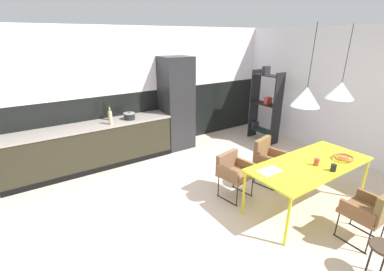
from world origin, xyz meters
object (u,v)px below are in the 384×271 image
object	(u,v)px
refrigerator_column	(176,104)
armchair_near_window	(267,156)
mug_short_terracotta	(334,168)
armchair_far_side	(373,209)
bottle_vinegar_dark	(110,114)
bottle_wine_green	(110,118)
cooking_pot	(129,116)
armchair_by_stool	(233,168)
pendant_lamp_over_table_near	(306,97)
open_shelf_unit	(265,104)
pendant_lamp_over_table_far	(341,91)
dining_table	(310,166)
side_stool	(384,250)
fruit_bowl	(343,157)
open_book	(270,171)
mug_white_ceramic	(317,162)

from	to	relation	value
refrigerator_column	armchair_near_window	distance (m)	2.41
refrigerator_column	mug_short_terracotta	xyz separation A→B (m)	(0.46, -3.47, -0.25)
armchair_far_side	bottle_vinegar_dark	bearing A→B (deg)	113.77
mug_short_terracotta	bottle_wine_green	bearing A→B (deg)	121.70
armchair_far_side	bottle_wine_green	distance (m)	4.37
mug_short_terracotta	cooking_pot	world-z (taller)	cooking_pot
armchair_by_stool	pendant_lamp_over_table_near	size ratio (longest dim) A/B	0.74
open_shelf_unit	bottle_vinegar_dark	bearing A→B (deg)	-105.01
armchair_near_window	mug_short_terracotta	bearing A→B (deg)	74.39
armchair_by_stool	pendant_lamp_over_table_far	distance (m)	1.91
dining_table	side_stool	size ratio (longest dim) A/B	4.58
armchair_near_window	cooking_pot	world-z (taller)	cooking_pot
fruit_bowl	refrigerator_column	bearing A→B (deg)	105.52
armchair_by_stool	bottle_wine_green	size ratio (longest dim) A/B	2.14
dining_table	open_book	size ratio (longest dim) A/B	6.17
pendant_lamp_over_table_near	pendant_lamp_over_table_far	xyz separation A→B (m)	(0.78, -0.00, -0.00)
dining_table	side_stool	distance (m)	1.37
side_stool	mug_short_terracotta	bearing A→B (deg)	60.44
armchair_by_stool	mug_short_terracotta	world-z (taller)	mug_short_terracotta
fruit_bowl	armchair_far_side	bearing A→B (deg)	-127.61
armchair_by_stool	pendant_lamp_over_table_far	bearing A→B (deg)	132.17
bottle_wine_green	pendant_lamp_over_table_far	size ratio (longest dim) A/B	0.35
open_book	armchair_near_window	bearing A→B (deg)	41.84
pendant_lamp_over_table_far	armchair_far_side	bearing A→B (deg)	-115.62
open_book	pendant_lamp_over_table_far	distance (m)	1.51
mug_white_ceramic	fruit_bowl	bearing A→B (deg)	-12.94
mug_short_terracotta	mug_white_ceramic	world-z (taller)	mug_white_ceramic
cooking_pot	pendant_lamp_over_table_far	world-z (taller)	pendant_lamp_over_table_far
pendant_lamp_over_table_far	pendant_lamp_over_table_near	bearing A→B (deg)	179.70
mug_short_terracotta	side_stool	bearing A→B (deg)	-119.56
armchair_far_side	pendant_lamp_over_table_far	distance (m)	1.60
armchair_near_window	mug_short_terracotta	xyz separation A→B (m)	(-0.04, -1.17, 0.29)
refrigerator_column	open_book	bearing A→B (deg)	-95.28
open_book	side_stool	xyz separation A→B (m)	(0.21, -1.41, -0.37)
open_shelf_unit	pendant_lamp_over_table_far	world-z (taller)	pendant_lamp_over_table_far
dining_table	fruit_bowl	size ratio (longest dim) A/B	6.77
armchair_near_window	pendant_lamp_over_table_far	distance (m)	1.57
fruit_bowl	pendant_lamp_over_table_near	size ratio (longest dim) A/B	0.29
fruit_bowl	bottle_vinegar_dark	xyz separation A→B (m)	(-2.42, 3.47, 0.23)
fruit_bowl	pendant_lamp_over_table_near	xyz separation A→B (m)	(-0.90, 0.18, 1.00)
armchair_far_side	cooking_pot	bearing A→B (deg)	110.58
fruit_bowl	open_shelf_unit	size ratio (longest dim) A/B	0.16
bottle_vinegar_dark	dining_table	bearing A→B (deg)	-59.66
side_stool	pendant_lamp_over_table_near	size ratio (longest dim) A/B	0.43
armchair_by_stool	mug_white_ceramic	world-z (taller)	mug_white_ceramic
armchair_far_side	mug_short_terracotta	world-z (taller)	mug_short_terracotta
armchair_far_side	mug_white_ceramic	world-z (taller)	mug_white_ceramic
mug_white_ceramic	armchair_by_stool	bearing A→B (deg)	127.87
refrigerator_column	mug_white_ceramic	size ratio (longest dim) A/B	17.37
cooking_pot	open_book	bearing A→B (deg)	-73.38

